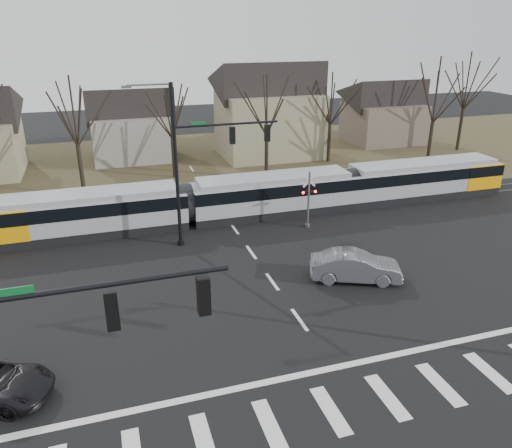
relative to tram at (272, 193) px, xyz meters
name	(u,v)px	position (x,y,z in m)	size (l,w,h in m)	color
ground	(316,343)	(-3.42, -16.00, -1.63)	(140.00, 140.00, 0.00)	black
grass_verge	(188,164)	(-3.42, 16.00, -1.63)	(140.00, 28.00, 0.01)	#38331E
crosswalk	(359,403)	(-3.42, -20.00, -1.62)	(27.00, 2.60, 0.01)	silver
stop_line	(334,368)	(-3.42, -17.80, -1.62)	(28.00, 0.35, 0.01)	silver
lane_dashes	(227,219)	(-3.42, 0.00, -1.62)	(0.18, 30.00, 0.01)	silver
rail_pair	(228,219)	(-3.42, -0.20, -1.60)	(90.00, 1.52, 0.06)	#59595E
tram	(272,193)	(0.00, 0.00, 0.00)	(39.48, 2.93, 2.99)	gray
sedan	(355,266)	(1.06, -11.15, -0.81)	(5.28, 3.49, 1.65)	#595B62
signal_pole_near_left	(33,366)	(-13.82, -22.00, 4.07)	(9.28, 0.44, 10.20)	black
signal_pole_far	(202,157)	(-5.82, -3.50, 4.07)	(9.28, 0.44, 10.20)	black
rail_crossing_signal	(308,202)	(1.58, -3.21, 0.25)	(1.08, 0.36, 4.00)	#59595B
tree_row	(220,124)	(-1.42, 10.00, 3.37)	(59.20, 7.20, 10.00)	black
house_b	(131,120)	(-8.42, 20.00, 2.34)	(8.64, 7.56, 7.65)	gray
house_c	(269,106)	(5.58, 17.00, 3.60)	(10.80, 8.64, 10.10)	gray
house_d	(384,108)	(20.58, 19.00, 2.34)	(8.64, 7.56, 7.65)	brown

